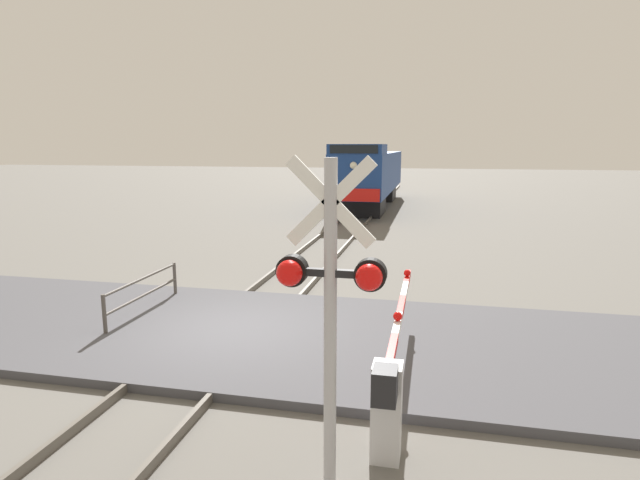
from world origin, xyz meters
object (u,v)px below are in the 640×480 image
Objects in this scene: locomotive at (371,174)px; guard_railing at (144,291)px; crossing_signal at (330,294)px; crossing_gate at (391,373)px.

locomotive is 22.68m from guard_railing.
guard_railing is at bearing 136.98° from crossing_signal.
locomotive is at bearing 84.02° from guard_railing.
guard_railing is (-5.80, 3.53, -0.21)m from crossing_gate.
locomotive is 2.70× the size of crossing_gate.
crossing_signal is at bearing -84.02° from locomotive.
locomotive reaches higher than crossing_gate.
locomotive is at bearing 95.98° from crossing_signal.
crossing_signal is 0.67× the size of crossing_gate.
crossing_signal reaches higher than crossing_gate.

